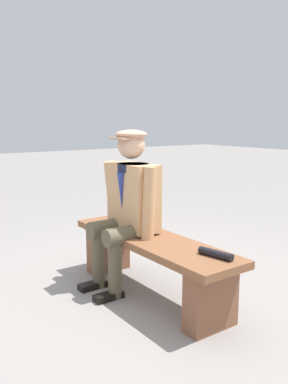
% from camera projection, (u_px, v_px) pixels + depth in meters
% --- Properties ---
extents(ground_plane, '(30.00, 30.00, 0.00)m').
position_uv_depth(ground_plane, '(151.00, 294.00, 3.28)').
color(ground_plane, gray).
extents(bench, '(1.68, 0.45, 0.48)m').
position_uv_depth(bench, '(151.00, 256.00, 3.23)').
color(bench, brown).
rests_on(bench, ground).
extents(seated_man, '(0.65, 0.58, 1.32)m').
position_uv_depth(seated_man, '(128.00, 202.00, 3.32)').
color(seated_man, tan).
rests_on(seated_man, ground).
extents(rolled_magazine, '(0.26, 0.10, 0.05)m').
position_uv_depth(rolled_magazine, '(216.00, 254.00, 2.72)').
color(rolled_magazine, black).
rests_on(rolled_magazine, bench).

